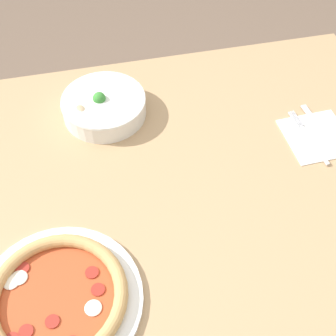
# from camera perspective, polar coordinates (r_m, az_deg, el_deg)

# --- Properties ---
(ground_plane) EXTENTS (8.00, 8.00, 0.00)m
(ground_plane) POSITION_cam_1_polar(r_m,az_deg,el_deg) (1.67, -2.17, -18.20)
(ground_plane) COLOR brown
(dining_table) EXTENTS (1.35, 0.94, 0.73)m
(dining_table) POSITION_cam_1_polar(r_m,az_deg,el_deg) (1.10, -3.15, -6.36)
(dining_table) COLOR tan
(dining_table) RESTS_ON ground_plane
(pizza) EXTENTS (0.31, 0.31, 0.04)m
(pizza) POSITION_cam_1_polar(r_m,az_deg,el_deg) (0.91, -13.31, -15.23)
(pizza) COLOR white
(pizza) RESTS_ON dining_table
(bowl) EXTENTS (0.21, 0.21, 0.07)m
(bowl) POSITION_cam_1_polar(r_m,az_deg,el_deg) (1.18, -7.84, 7.63)
(bowl) COLOR white
(bowl) RESTS_ON dining_table
(napkin) EXTENTS (0.16, 0.16, 0.00)m
(napkin) POSITION_cam_1_polar(r_m,az_deg,el_deg) (1.19, 17.70, 3.68)
(napkin) COLOR white
(napkin) RESTS_ON dining_table
(fork) EXTENTS (0.03, 0.18, 0.00)m
(fork) POSITION_cam_1_polar(r_m,az_deg,el_deg) (1.18, 16.81, 3.58)
(fork) COLOR silver
(fork) RESTS_ON napkin
(knife) EXTENTS (0.03, 0.21, 0.01)m
(knife) POSITION_cam_1_polar(r_m,az_deg,el_deg) (1.19, 18.77, 3.60)
(knife) COLOR silver
(knife) RESTS_ON napkin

